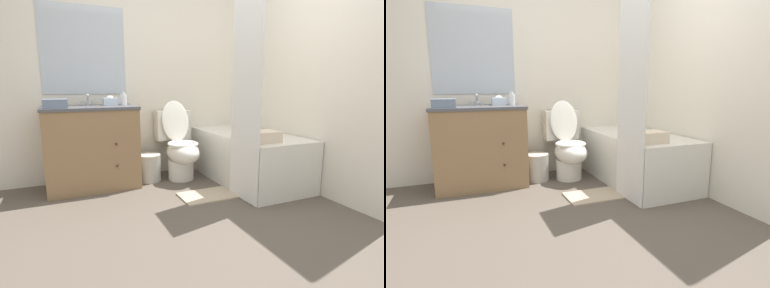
% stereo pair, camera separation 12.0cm
% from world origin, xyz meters
% --- Properties ---
extents(ground_plane, '(14.00, 14.00, 0.00)m').
position_xyz_m(ground_plane, '(0.00, 0.00, 0.00)').
color(ground_plane, brown).
extents(wall_back, '(8.00, 0.06, 2.50)m').
position_xyz_m(wall_back, '(-0.01, 1.72, 1.25)').
color(wall_back, silver).
rests_on(wall_back, ground_plane).
extents(wall_right, '(0.05, 2.69, 2.50)m').
position_xyz_m(wall_right, '(1.28, 0.85, 1.25)').
color(wall_right, silver).
rests_on(wall_right, ground_plane).
extents(vanity_cabinet, '(0.94, 0.57, 0.87)m').
position_xyz_m(vanity_cabinet, '(-0.78, 1.42, 0.44)').
color(vanity_cabinet, olive).
rests_on(vanity_cabinet, ground_plane).
extents(sink_faucet, '(0.14, 0.12, 0.12)m').
position_xyz_m(sink_faucet, '(-0.78, 1.61, 0.90)').
color(sink_faucet, silver).
rests_on(sink_faucet, vanity_cabinet).
extents(toilet, '(0.42, 0.70, 0.91)m').
position_xyz_m(toilet, '(0.18, 1.35, 0.38)').
color(toilet, silver).
rests_on(toilet, ground_plane).
extents(bathtub, '(0.75, 1.47, 0.55)m').
position_xyz_m(bathtub, '(0.87, 0.96, 0.28)').
color(bathtub, silver).
rests_on(bathtub, ground_plane).
extents(shower_curtain, '(0.02, 0.46, 1.93)m').
position_xyz_m(shower_curtain, '(0.48, 0.46, 0.97)').
color(shower_curtain, white).
rests_on(shower_curtain, ground_plane).
extents(wastebasket, '(0.26, 0.26, 0.31)m').
position_xyz_m(wastebasket, '(-0.18, 1.39, 0.15)').
color(wastebasket, '#B7B2A8').
rests_on(wastebasket, ground_plane).
extents(tissue_box, '(0.15, 0.11, 0.10)m').
position_xyz_m(tissue_box, '(-0.56, 1.50, 0.91)').
color(tissue_box, silver).
rests_on(tissue_box, vanity_cabinet).
extents(soap_dispenser, '(0.07, 0.07, 0.15)m').
position_xyz_m(soap_dispenser, '(-0.42, 1.47, 0.93)').
color(soap_dispenser, silver).
rests_on(soap_dispenser, vanity_cabinet).
extents(hand_towel_folded, '(0.22, 0.15, 0.08)m').
position_xyz_m(hand_towel_folded, '(-1.10, 1.27, 0.91)').
color(hand_towel_folded, slate).
rests_on(hand_towel_folded, vanity_cabinet).
extents(bath_towel_folded, '(0.31, 0.21, 0.11)m').
position_xyz_m(bath_towel_folded, '(0.68, 0.45, 0.60)').
color(bath_towel_folded, beige).
rests_on(bath_towel_folded, bathtub).
extents(bath_mat, '(0.60, 0.35, 0.02)m').
position_xyz_m(bath_mat, '(0.24, 0.67, 0.01)').
color(bath_mat, tan).
rests_on(bath_mat, ground_plane).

